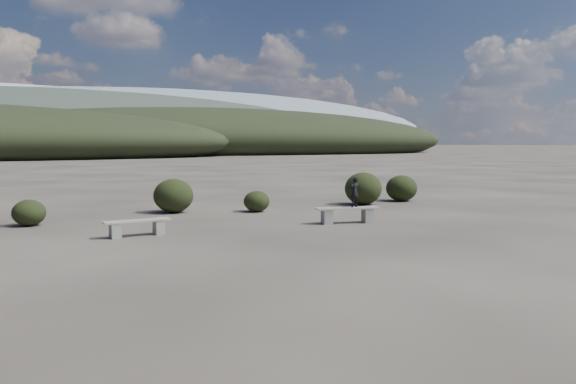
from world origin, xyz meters
TOP-DOWN VIEW (x-y plane):
  - ground at (0.00, 0.00)m, footprint 1200.00×1200.00m
  - bench_left at (-3.62, 4.75)m, footprint 1.73×0.52m
  - bench_right at (2.48, 4.38)m, footprint 1.97×0.80m
  - seated_person at (2.69, 4.33)m, footprint 0.38×0.30m
  - shrub_a at (-6.08, 7.98)m, footprint 0.94×0.94m
  - shrub_b at (-1.52, 9.23)m, footprint 1.36×1.36m
  - shrub_c at (1.15, 8.19)m, footprint 0.91×0.91m
  - shrub_d at (5.77, 8.47)m, footprint 1.44×1.44m
  - shrub_e at (7.94, 8.91)m, footprint 1.29×1.29m
  - mountain_ridges at (-7.48, 339.06)m, footprint 500.00×400.00m

SIDE VIEW (x-z plane):
  - ground at x=0.00m, z-range 0.00..0.00m
  - bench_left at x=-3.62m, z-range 0.05..0.47m
  - bench_right at x=2.48m, z-range 0.05..0.53m
  - shrub_c at x=1.15m, z-range 0.00..0.73m
  - shrub_a at x=-6.08m, z-range 0.00..0.77m
  - shrub_e at x=7.94m, z-range 0.00..1.07m
  - shrub_b at x=-1.52m, z-range 0.00..1.17m
  - shrub_d at x=5.77m, z-range 0.00..1.26m
  - seated_person at x=2.69m, z-range 0.48..1.39m
  - mountain_ridges at x=-7.48m, z-range -17.16..38.84m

